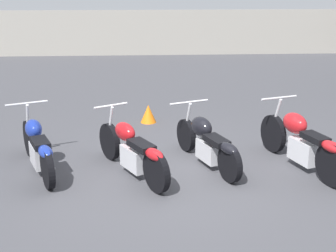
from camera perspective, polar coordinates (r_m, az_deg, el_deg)
ground_plane at (r=7.47m, az=0.30°, el=-6.32°), size 60.00×60.00×0.00m
fence_back at (r=19.05m, az=-2.07°, el=11.29°), size 40.00×0.04×1.78m
motorcycle_slot_0 at (r=7.85m, az=-15.60°, el=-2.50°), size 1.05×2.03×1.00m
motorcycle_slot_1 at (r=7.44m, az=-4.35°, el=-2.96°), size 1.18×1.97×1.00m
motorcycle_slot_2 at (r=7.81m, az=4.83°, el=-1.97°), size 1.01×1.99×0.96m
motorcycle_slot_3 at (r=7.99m, az=16.00°, el=-1.82°), size 0.95×2.18×1.05m
traffic_cone_near at (r=10.19m, az=-2.41°, el=1.52°), size 0.34×0.34×0.39m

